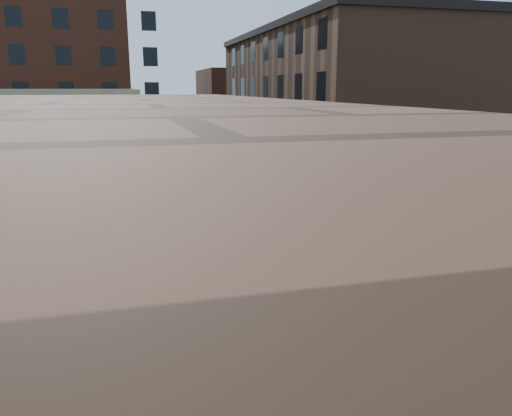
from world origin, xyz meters
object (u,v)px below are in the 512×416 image
pickup (150,226)px  parked_car_wnear (146,180)px  barricade_se_a (453,288)px  barrel_bank (199,224)px  parked_car_enear (222,169)px  barricade_nw_a (139,228)px  pedestrian_b (108,213)px  pedestrian_a (118,213)px  parked_car_wfar (144,166)px  police_car (295,227)px  barrel_road (300,227)px

pickup → parked_car_wnear: size_ratio=1.01×
barricade_se_a → barrel_bank: bearing=23.0°
parked_car_enear → barricade_nw_a: 23.05m
parked_car_enear → barrel_bank: (-5.61, -20.62, -0.16)m
parked_car_wnear → barricade_nw_a: parked_car_wnear is taller
pedestrian_b → barrel_bank: pedestrian_b is taller
parked_car_enear → pedestrian_a: 21.61m
parked_car_wfar → barricade_se_a: parked_car_wfar is taller
parked_car_enear → barricade_nw_a: (-9.45, -21.03, -0.08)m
parked_car_wfar → barricade_nw_a: size_ratio=3.93×
parked_car_enear → parked_car_wfar: bearing=-29.4°
pedestrian_b → barricade_se_a: 21.88m
pickup → parked_car_wfar: size_ratio=1.04×
barrel_bank → pickup: bearing=-174.3°
police_car → barricade_se_a: bearing=-135.7°
police_car → barrel_road: bearing=-11.7°
barrel_road → barricade_nw_a: bearing=169.0°
barrel_bank → parked_car_enear: bearing=74.8°
parked_car_enear → barricade_nw_a: parked_car_enear is taller
pickup → pedestrian_b: bearing=47.4°
pickup → pedestrian_b: 3.74m
barricade_se_a → barricade_nw_a: (-12.90, 13.34, -0.01)m
police_car → barrel_road: police_car is taller
parked_car_enear → barrel_road: size_ratio=4.66×
parked_car_enear → barrel_bank: bearing=70.6°
pickup → parked_car_enear: size_ratio=1.17×
police_car → barricade_nw_a: size_ratio=4.26×
barricade_se_a → barricade_nw_a: 18.56m
barrel_road → pickup: bearing=167.7°
parked_car_enear → pedestrian_b: (-11.30, -18.22, 0.32)m
parked_car_wfar → pedestrian_b: 22.24m
police_car → pedestrian_a: pedestrian_a is taller
parked_car_enear → barrel_road: bearing=87.1°
parked_car_wfar → barricade_nw_a: 24.85m
parked_car_wnear → barricade_nw_a: 15.74m
parked_car_wfar → parked_car_enear: 8.84m
pedestrian_a → barrel_bank: bearing=5.0°
parked_car_wnear → pedestrian_a: pedestrian_a is taller
parked_car_wfar → pickup: bearing=-86.9°
pickup → pedestrian_b: (-2.55, 2.72, 0.33)m
pickup → parked_car_enear: (8.75, 20.94, 0.01)m
parked_car_wnear → barrel_bank: size_ratio=4.62×
barricade_se_a → barricade_nw_a: bearing=33.6°
pedestrian_a → police_car: bearing=0.0°
police_car → barrel_road: (0.58, 0.74, -0.29)m
parked_car_wnear → barricade_se_a: parked_car_wnear is taller
police_car → parked_car_enear: police_car is taller
police_car → barrel_road: 0.99m
pedestrian_a → barrel_bank: pedestrian_a is taller
barricade_se_a → pedestrian_a: bearing=31.8°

